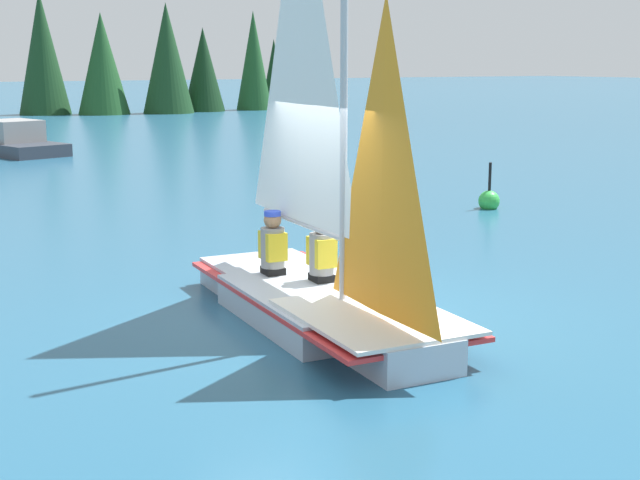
{
  "coord_description": "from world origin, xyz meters",
  "views": [
    {
      "loc": [
        5.07,
        8.68,
        2.99
      ],
      "look_at": [
        0.0,
        0.0,
        0.97
      ],
      "focal_mm": 50.0,
      "sensor_mm": 36.0,
      "label": 1
    }
  ],
  "objects_px": {
    "sailor_helm": "(322,261)",
    "motorboat_distant": "(9,142)",
    "sailboat_main": "(320,261)",
    "sailor_crew": "(273,253)",
    "buoy_marker": "(489,200)"
  },
  "relations": [
    {
      "from": "sailor_helm",
      "to": "motorboat_distant",
      "type": "xyz_separation_m",
      "value": [
        -0.65,
        -21.49,
        -0.24
      ]
    },
    {
      "from": "sailboat_main",
      "to": "sailor_helm",
      "type": "xyz_separation_m",
      "value": [
        -0.24,
        -0.37,
        -0.1
      ]
    },
    {
      "from": "sailboat_main",
      "to": "motorboat_distant",
      "type": "xyz_separation_m",
      "value": [
        -0.89,
        -21.86,
        -0.34
      ]
    },
    {
      "from": "sailor_crew",
      "to": "motorboat_distant",
      "type": "distance_m",
      "value": 20.89
    },
    {
      "from": "sailor_helm",
      "to": "sailor_crew",
      "type": "xyz_separation_m",
      "value": [
        0.34,
        -0.62,
        0.01
      ]
    },
    {
      "from": "sailor_crew",
      "to": "motorboat_distant",
      "type": "height_order",
      "value": "sailor_crew"
    },
    {
      "from": "sailor_helm",
      "to": "sailor_crew",
      "type": "relative_size",
      "value": 1.0
    },
    {
      "from": "sailor_crew",
      "to": "motorboat_distant",
      "type": "xyz_separation_m",
      "value": [
        -0.99,
        -20.87,
        -0.25
      ]
    },
    {
      "from": "sailor_crew",
      "to": "motorboat_distant",
      "type": "relative_size",
      "value": 0.22
    },
    {
      "from": "motorboat_distant",
      "to": "buoy_marker",
      "type": "distance_m",
      "value": 17.75
    },
    {
      "from": "sailboat_main",
      "to": "sailor_helm",
      "type": "height_order",
      "value": "sailboat_main"
    },
    {
      "from": "sailboat_main",
      "to": "motorboat_distant",
      "type": "bearing_deg",
      "value": -178.14
    },
    {
      "from": "sailboat_main",
      "to": "sailor_helm",
      "type": "relative_size",
      "value": 4.65
    },
    {
      "from": "sailboat_main",
      "to": "sailor_crew",
      "type": "distance_m",
      "value": 1.0
    },
    {
      "from": "sailor_helm",
      "to": "buoy_marker",
      "type": "xyz_separation_m",
      "value": [
        -6.86,
        -4.86,
        -0.45
      ]
    }
  ]
}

